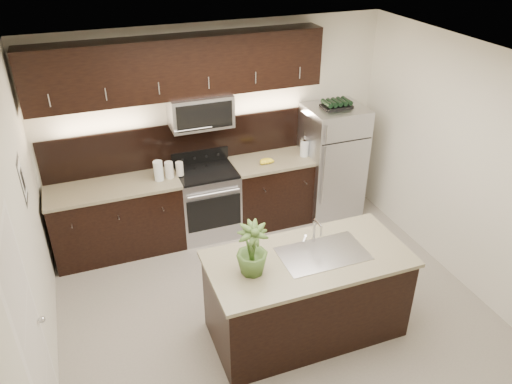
# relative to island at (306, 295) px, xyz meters

# --- Properties ---
(ground) EXTENTS (4.50, 4.50, 0.00)m
(ground) POSITION_rel_island_xyz_m (-0.19, 0.42, -0.47)
(ground) COLOR gray
(ground) RESTS_ON ground
(room_walls) EXTENTS (4.52, 4.02, 2.71)m
(room_walls) POSITION_rel_island_xyz_m (-0.30, 0.38, 1.22)
(room_walls) COLOR beige
(room_walls) RESTS_ON ground
(counter_run) EXTENTS (3.51, 0.65, 0.94)m
(counter_run) POSITION_rel_island_xyz_m (-0.64, 2.11, -0.00)
(counter_run) COLOR black
(counter_run) RESTS_ON ground
(upper_fixtures) EXTENTS (3.49, 0.40, 1.66)m
(upper_fixtures) POSITION_rel_island_xyz_m (-0.62, 2.25, 1.67)
(upper_fixtures) COLOR black
(upper_fixtures) RESTS_ON counter_run
(island) EXTENTS (1.96, 0.96, 0.94)m
(island) POSITION_rel_island_xyz_m (0.00, 0.00, 0.00)
(island) COLOR black
(island) RESTS_ON ground
(sink_faucet) EXTENTS (0.84, 0.50, 0.28)m
(sink_faucet) POSITION_rel_island_xyz_m (0.15, 0.01, 0.48)
(sink_faucet) COLOR silver
(sink_faucet) RESTS_ON island
(refrigerator) EXTENTS (0.76, 0.69, 1.58)m
(refrigerator) POSITION_rel_island_xyz_m (1.35, 2.05, 0.32)
(refrigerator) COLOR #B2B2B7
(refrigerator) RESTS_ON ground
(wine_rack) EXTENTS (0.39, 0.24, 0.09)m
(wine_rack) POSITION_rel_island_xyz_m (1.35, 2.05, 1.15)
(wine_rack) COLOR black
(wine_rack) RESTS_ON refrigerator
(plant) EXTENTS (0.31, 0.31, 0.52)m
(plant) POSITION_rel_island_xyz_m (-0.59, -0.02, 0.73)
(plant) COLOR #3A5723
(plant) RESTS_ON island
(canisters) EXTENTS (0.37, 0.14, 0.25)m
(canisters) POSITION_rel_island_xyz_m (-0.94, 2.07, 0.58)
(canisters) COLOR silver
(canisters) RESTS_ON counter_run
(french_press) EXTENTS (0.12, 0.12, 0.34)m
(french_press) POSITION_rel_island_xyz_m (0.92, 2.06, 0.60)
(french_press) COLOR silver
(french_press) RESTS_ON counter_run
(bananas) EXTENTS (0.21, 0.17, 0.06)m
(bananas) POSITION_rel_island_xyz_m (0.30, 2.03, 0.50)
(bananas) COLOR yellow
(bananas) RESTS_ON counter_run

